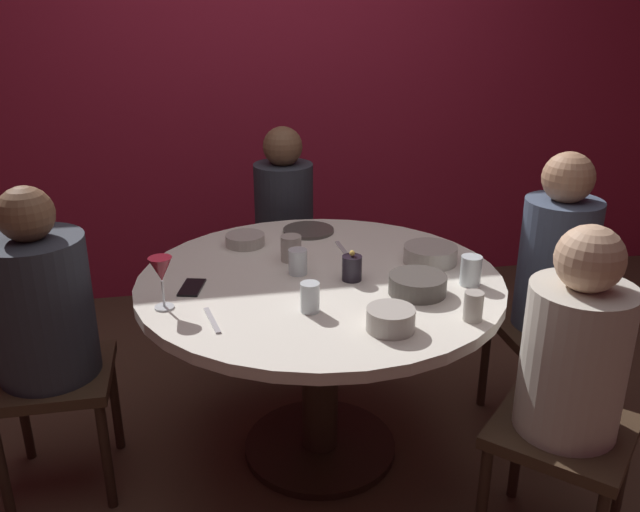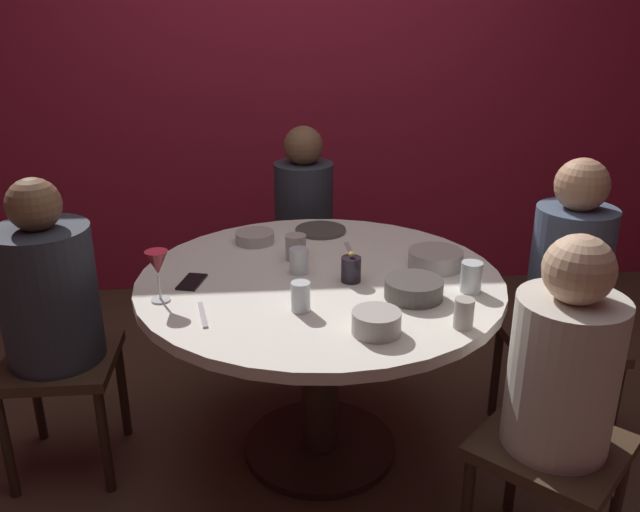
% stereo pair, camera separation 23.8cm
% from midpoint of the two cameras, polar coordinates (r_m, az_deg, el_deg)
% --- Properties ---
extents(ground_plane, '(8.00, 8.00, 0.00)m').
position_cam_midpoint_polar(ground_plane, '(2.79, 2.54, -16.15)').
color(ground_plane, '#4C3828').
extents(back_wall, '(6.00, 0.10, 2.60)m').
position_cam_midpoint_polar(back_wall, '(3.92, -0.42, 15.59)').
color(back_wall, maroon).
rests_on(back_wall, ground).
extents(dining_table, '(1.32, 1.32, 0.75)m').
position_cam_midpoint_polar(dining_table, '(2.48, 2.76, -5.19)').
color(dining_table, silver).
rests_on(dining_table, ground).
extents(seated_diner_left, '(0.40, 0.40, 1.14)m').
position_cam_midpoint_polar(seated_diner_left, '(2.49, -19.60, -3.44)').
color(seated_diner_left, '#3F2D1E').
rests_on(seated_diner_left, ground).
extents(seated_diner_back, '(0.40, 0.40, 1.13)m').
position_cam_midpoint_polar(seated_diner_back, '(3.28, 0.70, 3.61)').
color(seated_diner_back, '#3F2D1E').
rests_on(seated_diner_back, ground).
extents(seated_diner_right, '(0.40, 0.40, 1.17)m').
position_cam_midpoint_polar(seated_diner_right, '(2.70, 22.81, -1.66)').
color(seated_diner_right, '#3F2D1E').
rests_on(seated_diner_right, ground).
extents(seated_diner_front_right, '(0.57, 0.57, 1.12)m').
position_cam_midpoint_polar(seated_diner_front_right, '(2.08, 23.13, -9.47)').
color(seated_diner_front_right, '#3F2D1E').
rests_on(seated_diner_front_right, ground).
extents(candle_holder, '(0.07, 0.07, 0.11)m').
position_cam_midpoint_polar(candle_holder, '(2.36, 5.55, -1.18)').
color(candle_holder, black).
rests_on(candle_holder, dining_table).
extents(wine_glass, '(0.08, 0.08, 0.18)m').
position_cam_midpoint_polar(wine_glass, '(2.21, -10.74, -0.81)').
color(wine_glass, silver).
rests_on(wine_glass, dining_table).
extents(dinner_plate, '(0.22, 0.22, 0.01)m').
position_cam_midpoint_polar(dinner_plate, '(2.86, 2.43, 2.17)').
color(dinner_plate, '#4C4742').
rests_on(dinner_plate, dining_table).
extents(cell_phone, '(0.10, 0.15, 0.01)m').
position_cam_midpoint_polar(cell_phone, '(2.38, -8.08, -2.25)').
color(cell_phone, black).
rests_on(cell_phone, dining_table).
extents(bowl_serving_large, '(0.15, 0.15, 0.07)m').
position_cam_midpoint_polar(bowl_serving_large, '(2.03, 8.20, -5.70)').
color(bowl_serving_large, '#B2ADA3').
rests_on(bowl_serving_large, dining_table).
extents(bowl_salad_center, '(0.20, 0.20, 0.07)m').
position_cam_midpoint_polar(bowl_salad_center, '(2.27, 10.98, -2.81)').
color(bowl_salad_center, '#4C4742').
rests_on(bowl_salad_center, dining_table).
extents(bowl_small_white, '(0.20, 0.20, 0.06)m').
position_cam_midpoint_polar(bowl_small_white, '(2.54, 12.47, -0.29)').
color(bowl_small_white, '#B2ADA3').
rests_on(bowl_small_white, dining_table).
extents(bowl_sauce_side, '(0.16, 0.16, 0.05)m').
position_cam_midpoint_polar(bowl_sauce_side, '(2.73, -3.10, 1.56)').
color(bowl_sauce_side, '#B2ADA3').
rests_on(bowl_sauce_side, dining_table).
extents(cup_near_candle, '(0.07, 0.07, 0.09)m').
position_cam_midpoint_polar(cup_near_candle, '(2.42, 0.99, -0.47)').
color(cup_near_candle, silver).
rests_on(cup_near_candle, dining_table).
extents(cup_by_left_diner, '(0.08, 0.08, 0.10)m').
position_cam_midpoint_polar(cup_by_left_diner, '(2.54, 0.59, 0.70)').
color(cup_by_left_diner, '#B2ADA3').
rests_on(cup_by_left_diner, dining_table).
extents(cup_by_right_diner, '(0.06, 0.06, 0.10)m').
position_cam_midpoint_polar(cup_by_right_diner, '(2.14, 1.53, -3.55)').
color(cup_by_right_diner, silver).
rests_on(cup_by_right_diner, dining_table).
extents(cup_center_front, '(0.07, 0.07, 0.11)m').
position_cam_midpoint_polar(cup_center_front, '(2.36, 15.61, -1.79)').
color(cup_center_front, silver).
rests_on(cup_center_front, dining_table).
extents(cup_far_edge, '(0.06, 0.06, 0.09)m').
position_cam_midpoint_polar(cup_far_edge, '(2.11, 15.36, -4.81)').
color(cup_far_edge, '#B2ADA3').
rests_on(cup_far_edge, dining_table).
extents(fork_near_plate, '(0.02, 0.18, 0.01)m').
position_cam_midpoint_polar(fork_near_plate, '(2.65, 5.14, 0.43)').
color(fork_near_plate, '#B7B7BC').
rests_on(fork_near_plate, dining_table).
extents(knife_near_plate, '(0.05, 0.18, 0.01)m').
position_cam_midpoint_polar(knife_near_plate, '(2.14, -6.84, -5.06)').
color(knife_near_plate, '#B7B7BC').
rests_on(knife_near_plate, dining_table).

